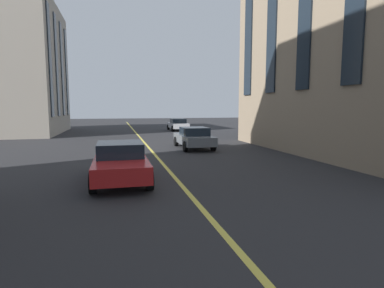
# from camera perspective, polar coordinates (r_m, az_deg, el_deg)

# --- Properties ---
(lane_centre_line) EXTENTS (80.00, 0.16, 0.01)m
(lane_centre_line) POSITION_cam_1_polar(r_m,az_deg,el_deg) (17.86, -6.99, -1.75)
(lane_centre_line) COLOR #D8C64C
(lane_centre_line) RESTS_ON ground_plane
(car_grey_oncoming) EXTENTS (4.40, 1.95, 1.37)m
(car_grey_oncoming) POSITION_cam_1_polar(r_m,az_deg,el_deg) (19.92, 0.33, 1.19)
(car_grey_oncoming) COLOR slate
(car_grey_oncoming) RESTS_ON ground_plane
(car_red_far) EXTENTS (4.40, 1.95, 1.37)m
(car_red_far) POSITION_cam_1_polar(r_m,az_deg,el_deg) (11.36, -12.99, -3.14)
(car_red_far) COLOR #B21E1E
(car_red_far) RESTS_ON ground_plane
(car_white_parked_b) EXTENTS (4.40, 1.95, 1.37)m
(car_white_parked_b) POSITION_cam_1_polar(r_m,az_deg,el_deg) (35.66, -2.61, 3.61)
(car_white_parked_b) COLOR silver
(car_white_parked_b) RESTS_ON ground_plane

